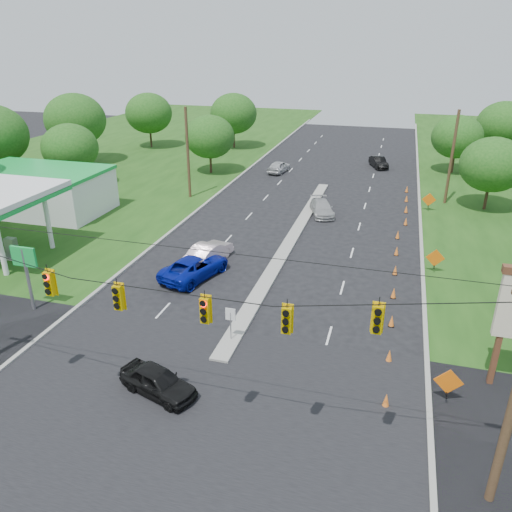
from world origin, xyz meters
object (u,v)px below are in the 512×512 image
(blue_pickup, at_px, (195,267))
(black_sedan, at_px, (158,381))
(white_sedan, at_px, (209,253))
(gas_station, at_px, (30,190))

(blue_pickup, bearing_deg, black_sedan, 121.14)
(black_sedan, distance_m, white_sedan, 14.69)
(white_sedan, distance_m, blue_pickup, 2.56)
(white_sedan, height_order, blue_pickup, blue_pickup)
(white_sedan, xyz_separation_m, blue_pickup, (-0.06, -2.56, 0.01))
(black_sedan, xyz_separation_m, white_sedan, (-3.00, 14.38, 0.09))
(gas_station, relative_size, black_sedan, 5.08)
(black_sedan, distance_m, blue_pickup, 12.21)
(gas_station, xyz_separation_m, blue_pickup, (18.73, -7.37, -1.82))
(gas_station, xyz_separation_m, black_sedan, (21.80, -19.19, -1.92))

